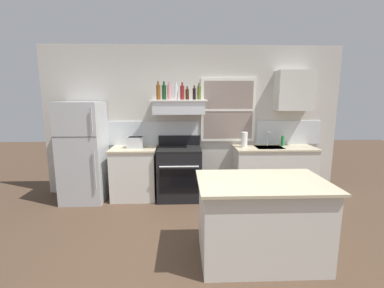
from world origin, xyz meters
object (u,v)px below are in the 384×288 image
bottle_dark_green_wine (164,92)px  bottle_brown_stout (187,94)px  bottle_clear_tall (176,92)px  bottle_olive_oil_square (199,93)px  stove_range (179,173)px  paper_towel_roll (244,140)px  bottle_rose_pink (169,92)px  kitchen_island (261,220)px  bottle_balsamic_dark (194,94)px  refrigerator (83,152)px  toaster (135,142)px  bottle_red_label_wine (182,92)px  bottle_amber_wine (158,92)px  dish_soap_bottle (283,141)px

bottle_dark_green_wine → bottle_brown_stout: 0.40m
bottle_dark_green_wine → bottle_clear_tall: bearing=-5.5°
bottle_dark_green_wine → bottle_brown_stout: (0.40, -0.01, -0.04)m
bottle_olive_oil_square → bottle_dark_green_wine: bearing=177.4°
stove_range → paper_towel_roll: 1.29m
bottle_rose_pink → kitchen_island: bottle_rose_pink is taller
bottle_balsamic_dark → kitchen_island: bearing=-71.1°
refrigerator → bottle_rose_pink: 1.81m
kitchen_island → bottle_balsamic_dark: bearing=108.9°
toaster → paper_towel_roll: (1.92, -0.03, 0.04)m
paper_towel_roll → bottle_rose_pink: bearing=177.8°
stove_range → bottle_olive_oil_square: (0.35, 0.08, 1.40)m
stove_range → bottle_red_label_wine: (0.06, 0.05, 1.40)m
bottle_amber_wine → bottle_clear_tall: size_ratio=1.05×
paper_towel_roll → bottle_dark_green_wine: bearing=177.2°
bottle_rose_pink → bottle_olive_oil_square: (0.51, -0.01, -0.01)m
bottle_brown_stout → bottle_rose_pink: bearing=-178.9°
bottle_clear_tall → dish_soap_bottle: size_ratio=1.64×
refrigerator → bottle_brown_stout: 2.05m
stove_range → bottle_red_label_wine: size_ratio=3.78×
toaster → bottle_amber_wine: bottle_amber_wine is taller
bottle_amber_wine → bottle_rose_pink: 0.19m
bottle_dark_green_wine → kitchen_island: bearing=-59.2°
paper_towel_roll → bottle_olive_oil_square: bearing=177.1°
paper_towel_roll → bottle_amber_wine: bearing=178.2°
bottle_amber_wine → bottle_dark_green_wine: bottle_amber_wine is taller
bottle_rose_pink → bottle_balsamic_dark: size_ratio=1.26×
bottle_clear_tall → paper_towel_roll: 1.46m
bottle_clear_tall → kitchen_island: (0.96, -1.95, -1.41)m
toaster → paper_towel_roll: bearing=-0.9°
stove_range → bottle_dark_green_wine: bottle_dark_green_wine is taller
bottle_clear_tall → bottle_balsamic_dark: (0.31, -0.03, -0.02)m
bottle_brown_stout → paper_towel_roll: bottle_brown_stout is taller
bottle_red_label_wine → bottle_brown_stout: (0.09, 0.05, -0.03)m
bottle_rose_pink → dish_soap_bottle: size_ratio=1.66×
bottle_red_label_wine → stove_range: bearing=-141.6°
refrigerator → toaster: 0.90m
bottle_red_label_wine → bottle_olive_oil_square: bottle_red_label_wine is taller
refrigerator → bottle_brown_stout: bearing=3.7°
bottle_rose_pink → bottle_red_label_wine: bearing=-10.2°
bottle_brown_stout → bottle_amber_wine: bearing=-179.0°
toaster → bottle_balsamic_dark: (1.04, -0.02, 0.84)m
bottle_rose_pink → bottle_red_label_wine: 0.22m
bottle_rose_pink → kitchen_island: (1.08, -1.95, -1.41)m
bottle_dark_green_wine → bottle_brown_stout: bottle_dark_green_wine is taller
bottle_amber_wine → bottle_dark_green_wine: size_ratio=1.01×
bottle_balsamic_dark → dish_soap_bottle: 1.82m
dish_soap_bottle → kitchen_island: 2.28m
stove_range → paper_towel_roll: (1.15, 0.04, 0.58)m
refrigerator → kitchen_island: bearing=-35.6°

